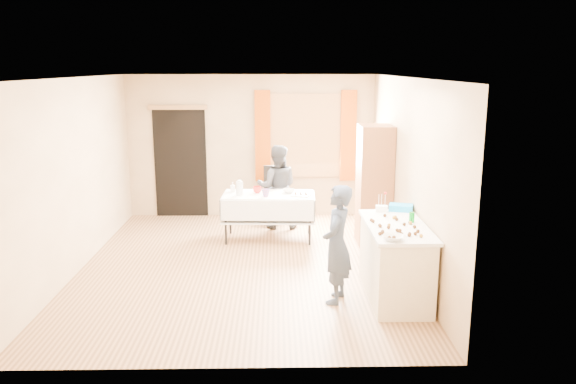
{
  "coord_description": "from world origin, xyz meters",
  "views": [
    {
      "loc": [
        0.47,
        -7.5,
        2.76
      ],
      "look_at": [
        0.62,
        0.0,
        1.06
      ],
      "focal_mm": 35.0,
      "sensor_mm": 36.0,
      "label": 1
    }
  ],
  "objects_px": {
    "chair": "(275,205)",
    "girl": "(337,244)",
    "party_table": "(269,212)",
    "cabinet": "(374,185)",
    "woman": "(277,187)",
    "counter": "(395,261)"
  },
  "relations": [
    {
      "from": "party_table",
      "to": "chair",
      "type": "height_order",
      "value": "chair"
    },
    {
      "from": "chair",
      "to": "girl",
      "type": "relative_size",
      "value": 0.7
    },
    {
      "from": "chair",
      "to": "woman",
      "type": "relative_size",
      "value": 0.69
    },
    {
      "from": "woman",
      "to": "counter",
      "type": "bearing_deg",
      "value": 117.63
    },
    {
      "from": "girl",
      "to": "party_table",
      "type": "bearing_deg",
      "value": -144.22
    },
    {
      "from": "girl",
      "to": "cabinet",
      "type": "bearing_deg",
      "value": 177.12
    },
    {
      "from": "party_table",
      "to": "girl",
      "type": "height_order",
      "value": "girl"
    },
    {
      "from": "cabinet",
      "to": "chair",
      "type": "height_order",
      "value": "cabinet"
    },
    {
      "from": "chair",
      "to": "girl",
      "type": "height_order",
      "value": "girl"
    },
    {
      "from": "chair",
      "to": "girl",
      "type": "xyz_separation_m",
      "value": [
        0.73,
        -3.54,
        0.41
      ]
    },
    {
      "from": "cabinet",
      "to": "party_table",
      "type": "xyz_separation_m",
      "value": [
        -1.65,
        0.21,
        -0.49
      ]
    },
    {
      "from": "woman",
      "to": "girl",
      "type": "bearing_deg",
      "value": 105.08
    },
    {
      "from": "party_table",
      "to": "chair",
      "type": "distance_m",
      "value": 1.09
    },
    {
      "from": "cabinet",
      "to": "woman",
      "type": "xyz_separation_m",
      "value": [
        -1.51,
        0.88,
        -0.21
      ]
    },
    {
      "from": "counter",
      "to": "party_table",
      "type": "xyz_separation_m",
      "value": [
        -1.55,
        2.35,
        -0.01
      ]
    },
    {
      "from": "party_table",
      "to": "cabinet",
      "type": "bearing_deg",
      "value": -5.17
    },
    {
      "from": "party_table",
      "to": "chair",
      "type": "relative_size",
      "value": 1.52
    },
    {
      "from": "cabinet",
      "to": "girl",
      "type": "distance_m",
      "value": 2.41
    },
    {
      "from": "cabinet",
      "to": "counter",
      "type": "distance_m",
      "value": 2.19
    },
    {
      "from": "party_table",
      "to": "woman",
      "type": "distance_m",
      "value": 0.74
    },
    {
      "from": "cabinet",
      "to": "girl",
      "type": "relative_size",
      "value": 1.32
    },
    {
      "from": "girl",
      "to": "woman",
      "type": "bearing_deg",
      "value": -150.46
    }
  ]
}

